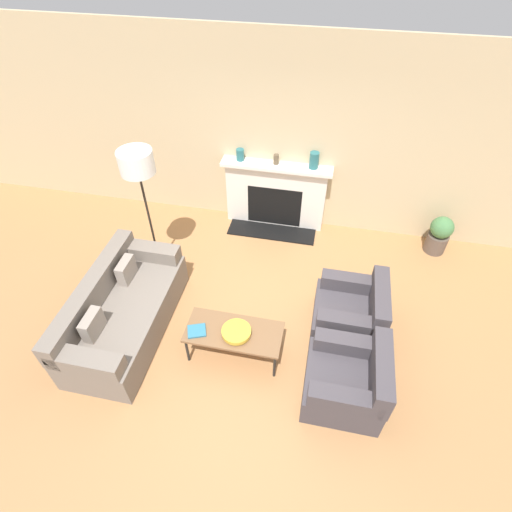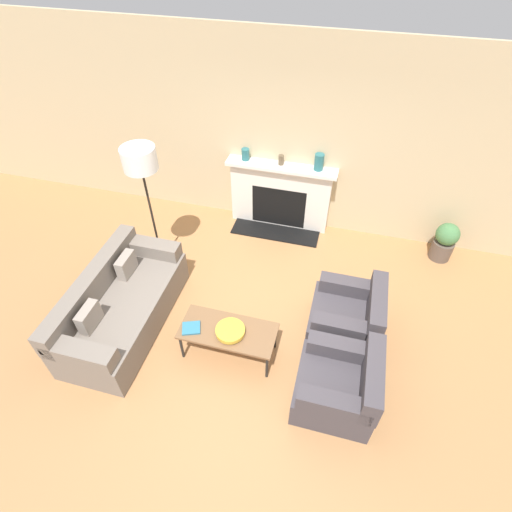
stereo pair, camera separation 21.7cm
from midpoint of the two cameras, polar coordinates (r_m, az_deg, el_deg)
ground_plane at (r=5.02m, az=0.13°, el=-12.83°), size 18.00×18.00×0.00m
wall_back at (r=6.00m, az=6.78°, el=16.21°), size 18.00×0.06×2.90m
fireplace at (r=6.37m, az=4.44°, el=8.49°), size 1.67×0.59×1.09m
couch at (r=5.24m, az=-17.62°, el=-6.85°), size 0.89×1.92×0.78m
armchair_near at (r=4.53m, az=13.32°, el=-17.57°), size 0.83×0.83×0.76m
armchair_far at (r=5.07m, az=14.26°, el=-8.49°), size 0.83×0.83×0.76m
coffee_table at (r=4.66m, az=-2.65°, el=-10.81°), size 1.11×0.50×0.43m
bowl at (r=4.57m, az=-2.32°, el=-10.66°), size 0.34×0.34×0.07m
book at (r=4.67m, az=-7.90°, el=-10.19°), size 0.25×0.24×0.02m
floor_lamp at (r=5.18m, az=-14.96°, el=12.32°), size 0.43×0.43×1.86m
mantel_vase_left at (r=6.14m, az=-0.47°, el=14.31°), size 0.12×0.12×0.18m
mantel_vase_center_left at (r=6.04m, az=4.67°, el=13.51°), size 0.08×0.08×0.15m
mantel_vase_center_right at (r=5.96m, az=10.05°, el=13.07°), size 0.14×0.14×0.25m
potted_plant at (r=6.51m, az=26.24°, el=1.90°), size 0.33×0.33×0.61m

